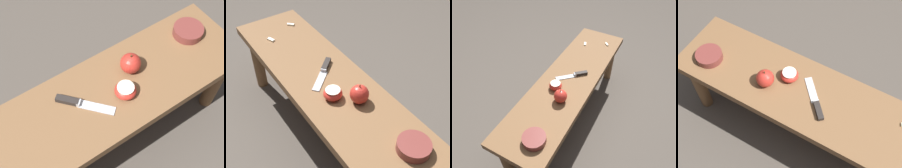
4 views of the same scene
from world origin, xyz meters
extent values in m
plane|color=#4C443D|center=(0.00, 0.00, 0.00)|extent=(8.00, 8.00, 0.00)
cube|color=brown|center=(0.00, 0.00, 0.37)|extent=(1.24, 0.34, 0.04)
cylinder|color=brown|center=(-0.56, -0.11, 0.18)|extent=(0.06, 0.06, 0.35)
cylinder|color=brown|center=(-0.56, 0.11, 0.18)|extent=(0.06, 0.06, 0.35)
cube|color=#B7BABF|center=(0.00, -0.03, 0.39)|extent=(0.11, 0.12, 0.00)
cube|color=#B7BABF|center=(-0.04, 0.02, 0.40)|extent=(0.03, 0.03, 0.02)
cube|color=#282321|center=(-0.07, 0.05, 0.40)|extent=(0.07, 0.08, 0.02)
sphere|color=red|center=(0.19, 0.04, 0.43)|extent=(0.08, 0.08, 0.08)
cylinder|color=#4C3319|center=(0.19, 0.04, 0.47)|extent=(0.01, 0.01, 0.01)
ellipsoid|color=red|center=(0.11, -0.03, 0.41)|extent=(0.08, 0.08, 0.04)
cylinder|color=white|center=(0.11, -0.03, 0.43)|extent=(0.06, 0.06, 0.00)
cube|color=white|center=(-0.48, 0.08, 0.40)|extent=(0.04, 0.04, 0.01)
cube|color=white|center=(-0.40, -0.07, 0.40)|extent=(0.04, 0.03, 0.01)
cylinder|color=brown|center=(0.48, 0.05, 0.41)|extent=(0.12, 0.12, 0.04)
camera|label=1|loc=(-0.24, -0.47, 1.34)|focal=50.00mm
camera|label=2|loc=(0.87, -0.52, 1.28)|focal=50.00mm
camera|label=3|loc=(0.92, 0.45, 1.35)|focal=35.00mm
camera|label=4|loc=(-0.26, 0.62, 1.53)|focal=50.00mm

